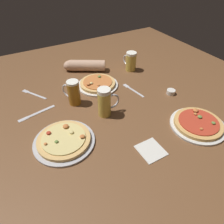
{
  "coord_description": "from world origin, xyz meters",
  "views": [
    {
      "loc": [
        -0.45,
        -0.8,
        0.79
      ],
      "look_at": [
        0.0,
        0.0,
        0.02
      ],
      "focal_mm": 32.56,
      "sensor_mm": 36.0,
      "label": 1
    }
  ],
  "objects_px": {
    "beer_mug_amber": "(105,102)",
    "fork_left": "(133,90)",
    "pizza_plate_side": "(198,124)",
    "knife_right": "(37,113)",
    "pizza_plate_near": "(64,140)",
    "beer_mug_dark": "(73,93)",
    "napkin_folded": "(151,150)",
    "fork_spare": "(34,94)",
    "beer_mug_pale": "(131,61)",
    "diner_arm": "(83,65)",
    "pizza_plate_far": "(98,84)",
    "ramekin_sauce": "(171,92)"
  },
  "relations": [
    {
      "from": "beer_mug_dark",
      "to": "pizza_plate_side",
      "type": "bearing_deg",
      "value": -46.06
    },
    {
      "from": "pizza_plate_far",
      "to": "knife_right",
      "type": "bearing_deg",
      "value": -168.01
    },
    {
      "from": "pizza_plate_side",
      "to": "napkin_folded",
      "type": "height_order",
      "value": "pizza_plate_side"
    },
    {
      "from": "beer_mug_pale",
      "to": "napkin_folded",
      "type": "relative_size",
      "value": 1.15
    },
    {
      "from": "pizza_plate_near",
      "to": "napkin_folded",
      "type": "distance_m",
      "value": 0.44
    },
    {
      "from": "beer_mug_pale",
      "to": "diner_arm",
      "type": "xyz_separation_m",
      "value": [
        -0.33,
        0.17,
        -0.03
      ]
    },
    {
      "from": "ramekin_sauce",
      "to": "fork_spare",
      "type": "distance_m",
      "value": 0.93
    },
    {
      "from": "knife_right",
      "to": "pizza_plate_side",
      "type": "bearing_deg",
      "value": -35.93
    },
    {
      "from": "pizza_plate_far",
      "to": "fork_spare",
      "type": "relative_size",
      "value": 1.53
    },
    {
      "from": "pizza_plate_side",
      "to": "knife_right",
      "type": "relative_size",
      "value": 1.32
    },
    {
      "from": "fork_spare",
      "to": "diner_arm",
      "type": "height_order",
      "value": "diner_arm"
    },
    {
      "from": "beer_mug_pale",
      "to": "pizza_plate_side",
      "type": "bearing_deg",
      "value": -92.66
    },
    {
      "from": "beer_mug_amber",
      "to": "napkin_folded",
      "type": "xyz_separation_m",
      "value": [
        0.06,
        -0.36,
        -0.08
      ]
    },
    {
      "from": "fork_left",
      "to": "diner_arm",
      "type": "distance_m",
      "value": 0.47
    },
    {
      "from": "napkin_folded",
      "to": "fork_spare",
      "type": "relative_size",
      "value": 0.68
    },
    {
      "from": "beer_mug_amber",
      "to": "fork_spare",
      "type": "xyz_separation_m",
      "value": [
        -0.33,
        0.42,
        -0.08
      ]
    },
    {
      "from": "ramekin_sauce",
      "to": "fork_spare",
      "type": "bearing_deg",
      "value": 151.05
    },
    {
      "from": "pizza_plate_near",
      "to": "beer_mug_pale",
      "type": "relative_size",
      "value": 2.14
    },
    {
      "from": "knife_right",
      "to": "fork_left",
      "type": "bearing_deg",
      "value": -6.61
    },
    {
      "from": "fork_spare",
      "to": "knife_right",
      "type": "bearing_deg",
      "value": -98.07
    },
    {
      "from": "pizza_plate_far",
      "to": "beer_mug_amber",
      "type": "distance_m",
      "value": 0.33
    },
    {
      "from": "pizza_plate_near",
      "to": "pizza_plate_far",
      "type": "xyz_separation_m",
      "value": [
        0.39,
        0.4,
        -0.0
      ]
    },
    {
      "from": "napkin_folded",
      "to": "fork_left",
      "type": "bearing_deg",
      "value": 65.64
    },
    {
      "from": "pizza_plate_side",
      "to": "napkin_folded",
      "type": "distance_m",
      "value": 0.34
    },
    {
      "from": "beer_mug_dark",
      "to": "ramekin_sauce",
      "type": "distance_m",
      "value": 0.65
    },
    {
      "from": "pizza_plate_far",
      "to": "fork_left",
      "type": "distance_m",
      "value": 0.25
    },
    {
      "from": "beer_mug_amber",
      "to": "fork_left",
      "type": "bearing_deg",
      "value": 24.6
    },
    {
      "from": "fork_spare",
      "to": "pizza_plate_side",
      "type": "bearing_deg",
      "value": -46.37
    },
    {
      "from": "pizza_plate_far",
      "to": "beer_mug_dark",
      "type": "height_order",
      "value": "beer_mug_dark"
    },
    {
      "from": "ramekin_sauce",
      "to": "knife_right",
      "type": "xyz_separation_m",
      "value": [
        -0.84,
        0.24,
        -0.01
      ]
    },
    {
      "from": "pizza_plate_near",
      "to": "beer_mug_pale",
      "type": "distance_m",
      "value": 0.87
    },
    {
      "from": "ramekin_sauce",
      "to": "fork_spare",
      "type": "relative_size",
      "value": 0.3
    },
    {
      "from": "pizza_plate_near",
      "to": "beer_mug_dark",
      "type": "height_order",
      "value": "beer_mug_dark"
    },
    {
      "from": "beer_mug_pale",
      "to": "fork_spare",
      "type": "height_order",
      "value": "beer_mug_pale"
    },
    {
      "from": "pizza_plate_near",
      "to": "beer_mug_amber",
      "type": "bearing_deg",
      "value": 18.3
    },
    {
      "from": "beer_mug_amber",
      "to": "ramekin_sauce",
      "type": "relative_size",
      "value": 3.17
    },
    {
      "from": "pizza_plate_side",
      "to": "knife_right",
      "type": "bearing_deg",
      "value": 144.07
    },
    {
      "from": "pizza_plate_near",
      "to": "beer_mug_dark",
      "type": "bearing_deg",
      "value": 59.75
    },
    {
      "from": "pizza_plate_side",
      "to": "fork_spare",
      "type": "bearing_deg",
      "value": 133.63
    },
    {
      "from": "pizza_plate_side",
      "to": "fork_left",
      "type": "height_order",
      "value": "pizza_plate_side"
    },
    {
      "from": "napkin_folded",
      "to": "fork_left",
      "type": "distance_m",
      "value": 0.53
    },
    {
      "from": "beer_mug_amber",
      "to": "knife_right",
      "type": "bearing_deg",
      "value": 150.16
    },
    {
      "from": "pizza_plate_side",
      "to": "diner_arm",
      "type": "relative_size",
      "value": 0.97
    },
    {
      "from": "beer_mug_pale",
      "to": "napkin_folded",
      "type": "bearing_deg",
      "value": -116.28
    },
    {
      "from": "pizza_plate_near",
      "to": "beer_mug_amber",
      "type": "relative_size",
      "value": 1.76
    },
    {
      "from": "napkin_folded",
      "to": "fork_spare",
      "type": "xyz_separation_m",
      "value": [
        -0.39,
        0.78,
        -0.0
      ]
    },
    {
      "from": "beer_mug_pale",
      "to": "ramekin_sauce",
      "type": "height_order",
      "value": "beer_mug_pale"
    },
    {
      "from": "pizza_plate_far",
      "to": "ramekin_sauce",
      "type": "height_order",
      "value": "pizza_plate_far"
    },
    {
      "from": "knife_right",
      "to": "pizza_plate_near",
      "type": "bearing_deg",
      "value": -77.04
    },
    {
      "from": "beer_mug_dark",
      "to": "fork_left",
      "type": "xyz_separation_m",
      "value": [
        0.4,
        -0.06,
        -0.08
      ]
    }
  ]
}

